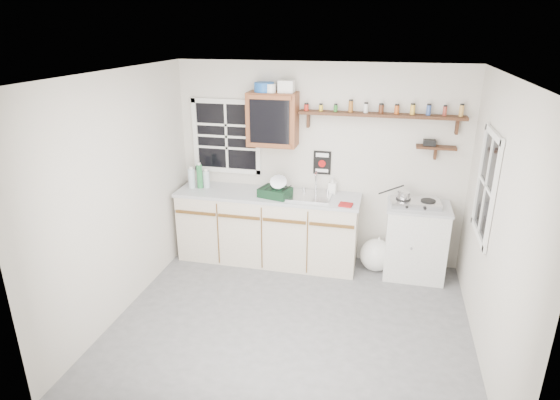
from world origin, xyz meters
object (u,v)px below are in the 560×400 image
at_px(spice_shelf, 382,114).
at_px(dish_rack, 276,190).
at_px(main_cabinet, 268,227).
at_px(right_cabinet, 415,241).
at_px(upper_cabinet, 273,119).
at_px(hotplate, 415,203).

bearing_deg(spice_shelf, dish_rack, -165.82).
bearing_deg(dish_rack, main_cabinet, 160.93).
distance_m(right_cabinet, spice_shelf, 1.57).
distance_m(upper_cabinet, dish_rack, 0.85).
relative_size(main_cabinet, spice_shelf, 1.21).
height_order(upper_cabinet, hotplate, upper_cabinet).
relative_size(spice_shelf, hotplate, 3.27).
xyz_separation_m(upper_cabinet, hotplate, (1.75, -0.14, -0.88)).
relative_size(main_cabinet, right_cabinet, 2.54).
relative_size(upper_cabinet, spice_shelf, 0.34).
bearing_deg(dish_rack, spice_shelf, 28.34).
bearing_deg(hotplate, main_cabinet, 175.77).
bearing_deg(hotplate, right_cabinet, 17.89).
xyz_separation_m(right_cabinet, upper_cabinet, (-1.80, 0.12, 1.37)).
bearing_deg(dish_rack, hotplate, 17.37).
height_order(right_cabinet, spice_shelf, spice_shelf).
height_order(main_cabinet, hotplate, hotplate).
xyz_separation_m(right_cabinet, hotplate, (-0.05, -0.02, 0.49)).
xyz_separation_m(main_cabinet, dish_rack, (0.13, -0.09, 0.55)).
xyz_separation_m(dish_rack, hotplate, (1.65, 0.09, -0.06)).
xyz_separation_m(right_cabinet, spice_shelf, (-0.51, 0.19, 1.47)).
height_order(main_cabinet, right_cabinet, main_cabinet).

